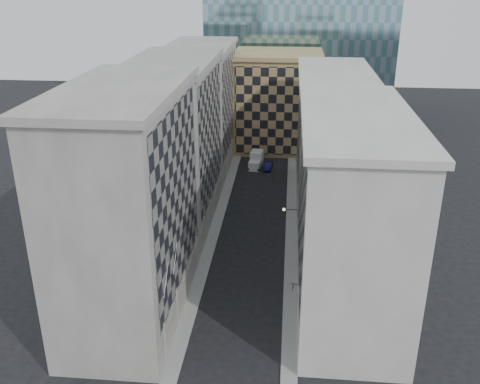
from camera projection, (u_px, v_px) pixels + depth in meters
The scene contains 14 objects.
sidewalk_west at pixel (215, 229), 74.05m from camera, with size 1.50×100.00×0.15m, color #999993.
sidewalk_east at pixel (291, 232), 73.14m from camera, with size 1.50×100.00×0.15m, color #999993.
bldg_left_a at pixel (130, 206), 52.55m from camera, with size 10.80×22.80×23.70m.
bldg_left_b at pixel (176, 144), 72.93m from camera, with size 10.80×22.80×22.70m.
bldg_left_c at pixel (202, 108), 93.32m from camera, with size 10.80×22.80×21.70m.
bldg_right_a at pixel (349, 212), 54.91m from camera, with size 10.80×26.80×20.70m.
bldg_right_b at pixel (332, 139), 79.87m from camera, with size 10.80×28.80×19.70m.
tan_block at pixel (277, 101), 104.57m from camera, with size 16.80×14.80×18.80m.
church_tower at pixel (272, 2), 110.89m from camera, with size 7.20×7.20×51.50m.
flagpoles_left at pixel (171, 269), 49.01m from camera, with size 0.10×6.33×2.33m.
bracket_lamp at pixel (285, 210), 65.34m from camera, with size 1.98×0.36×0.36m.
box_truck at pixel (256, 160), 96.97m from camera, with size 2.58×5.19×2.74m.
dark_car at pixel (268, 166), 95.99m from camera, with size 1.39×3.98×1.31m, color #10113C.
shop_sign at pixel (293, 287), 53.72m from camera, with size 0.83×0.73×0.82m.
Camera 1 is at (4.44, -35.65, 33.51)m, focal length 40.00 mm.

